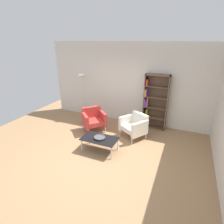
# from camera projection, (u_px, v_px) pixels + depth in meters

# --- Properties ---
(ground_plane) EXTENTS (8.32, 8.32, 0.00)m
(ground_plane) POSITION_uv_depth(u_px,v_px,m) (102.00, 155.00, 4.97)
(ground_plane) COLOR #9E7751
(plaster_back_panel) EXTENTS (6.40, 0.12, 2.90)m
(plaster_back_panel) POSITION_uv_depth(u_px,v_px,m) (131.00, 84.00, 6.52)
(plaster_back_panel) COLOR silver
(plaster_back_panel) RESTS_ON ground_plane
(bookshelf_tall) EXTENTS (0.80, 0.30, 1.90)m
(bookshelf_tall) POSITION_uv_depth(u_px,v_px,m) (154.00, 102.00, 6.21)
(bookshelf_tall) COLOR brown
(bookshelf_tall) RESTS_ON ground_plane
(coffee_table_low) EXTENTS (1.00, 0.56, 0.40)m
(coffee_table_low) POSITION_uv_depth(u_px,v_px,m) (100.00, 139.00, 5.02)
(coffee_table_low) COLOR black
(coffee_table_low) RESTS_ON ground_plane
(decorative_bowl) EXTENTS (0.32, 0.32, 0.05)m
(decorative_bowl) POSITION_uv_depth(u_px,v_px,m) (100.00, 137.00, 5.00)
(decorative_bowl) COLOR #4C4C51
(decorative_bowl) RESTS_ON coffee_table_low
(armchair_by_bookshelf) EXTENTS (0.95, 0.95, 0.78)m
(armchair_by_bookshelf) POSITION_uv_depth(u_px,v_px,m) (93.00, 119.00, 6.19)
(armchair_by_bookshelf) COLOR #B73833
(armchair_by_bookshelf) RESTS_ON ground_plane
(armchair_spare_guest) EXTENTS (0.94, 0.92, 0.78)m
(armchair_spare_guest) POSITION_uv_depth(u_px,v_px,m) (135.00, 125.00, 5.73)
(armchair_spare_guest) COLOR white
(armchair_spare_guest) RESTS_ON ground_plane
(floor_lamp_torchiere) EXTENTS (0.32, 0.32, 1.74)m
(floor_lamp_torchiere) POSITION_uv_depth(u_px,v_px,m) (83.00, 82.00, 6.80)
(floor_lamp_torchiere) COLOR silver
(floor_lamp_torchiere) RESTS_ON ground_plane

